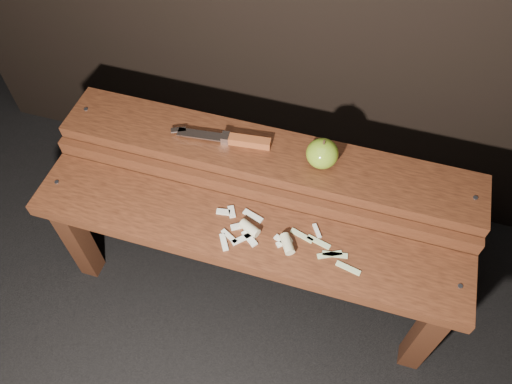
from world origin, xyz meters
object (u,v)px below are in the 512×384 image
(bench_front_tier, at_px, (243,247))
(knife, at_px, (237,140))
(bench_rear_tier, at_px, (266,171))
(apple, at_px, (322,154))

(bench_front_tier, height_order, knife, knife)
(bench_front_tier, relative_size, knife, 4.14)
(bench_front_tier, xyz_separation_m, knife, (-0.09, 0.24, 0.16))
(bench_front_tier, distance_m, knife, 0.30)
(bench_rear_tier, distance_m, apple, 0.20)
(apple, bearing_deg, bench_rear_tier, -178.36)
(knife, bearing_deg, apple, -1.12)
(apple, bearing_deg, knife, 178.88)
(bench_rear_tier, distance_m, knife, 0.13)
(bench_rear_tier, bearing_deg, apple, 1.64)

